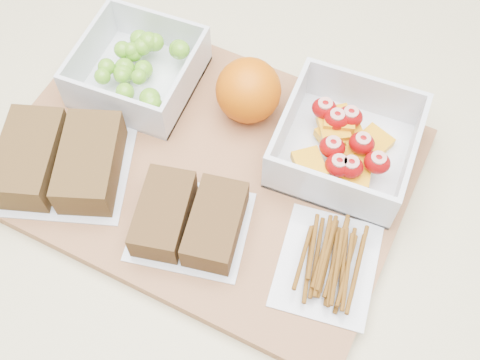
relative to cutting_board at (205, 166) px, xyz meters
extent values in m
cube|color=beige|center=(0.03, 0.00, -0.46)|extent=(1.20, 0.90, 0.90)
cube|color=#98653F|center=(0.00, 0.00, 0.00)|extent=(0.44, 0.33, 0.02)
cube|color=silver|center=(-0.11, 0.07, 0.01)|extent=(0.13, 0.13, 0.00)
cube|color=silver|center=(-0.11, 0.13, 0.03)|extent=(0.13, 0.00, 0.05)
cube|color=silver|center=(-0.11, 0.01, 0.03)|extent=(0.13, 0.00, 0.05)
cube|color=silver|center=(-0.05, 0.07, 0.03)|extent=(0.00, 0.12, 0.05)
cube|color=silver|center=(-0.17, 0.07, 0.03)|extent=(0.00, 0.12, 0.05)
sphere|color=#61A422|center=(-0.12, 0.06, 0.03)|extent=(0.02, 0.02, 0.02)
sphere|color=#61A422|center=(-0.14, 0.06, 0.04)|extent=(0.02, 0.02, 0.02)
sphere|color=#61A422|center=(-0.12, 0.10, 0.04)|extent=(0.02, 0.02, 0.02)
sphere|color=#61A422|center=(-0.11, 0.08, 0.03)|extent=(0.02, 0.02, 0.02)
sphere|color=#61A422|center=(-0.14, 0.09, 0.04)|extent=(0.02, 0.02, 0.02)
sphere|color=#61A422|center=(-0.12, 0.06, 0.03)|extent=(0.02, 0.02, 0.02)
sphere|color=#61A422|center=(-0.13, 0.09, 0.04)|extent=(0.02, 0.02, 0.02)
sphere|color=#61A422|center=(-0.07, 0.03, 0.04)|extent=(0.02, 0.02, 0.02)
sphere|color=#61A422|center=(-0.08, 0.11, 0.04)|extent=(0.02, 0.02, 0.02)
sphere|color=#61A422|center=(-0.11, 0.10, 0.04)|extent=(0.02, 0.02, 0.02)
sphere|color=#61A422|center=(-0.14, 0.04, 0.04)|extent=(0.02, 0.02, 0.02)
sphere|color=#61A422|center=(-0.07, 0.11, 0.04)|extent=(0.02, 0.02, 0.02)
sphere|color=#61A422|center=(-0.11, 0.04, 0.03)|extent=(0.02, 0.02, 0.02)
sphere|color=#61A422|center=(-0.12, 0.11, 0.04)|extent=(0.02, 0.02, 0.02)
sphere|color=#61A422|center=(-0.12, 0.09, 0.03)|extent=(0.02, 0.02, 0.02)
sphere|color=#61A422|center=(-0.11, 0.11, 0.04)|extent=(0.02, 0.02, 0.02)
sphere|color=#61A422|center=(-0.07, 0.03, 0.04)|extent=(0.02, 0.02, 0.02)
sphere|color=#61A422|center=(-0.07, 0.04, 0.03)|extent=(0.02, 0.02, 0.02)
sphere|color=#61A422|center=(-0.12, 0.09, 0.04)|extent=(0.02, 0.02, 0.02)
sphere|color=#61A422|center=(-0.12, 0.06, 0.03)|extent=(0.02, 0.02, 0.02)
sphere|color=#61A422|center=(-0.13, 0.11, 0.03)|extent=(0.02, 0.02, 0.02)
sphere|color=#61A422|center=(-0.10, 0.06, 0.04)|extent=(0.02, 0.02, 0.02)
sphere|color=#61A422|center=(-0.13, 0.07, 0.03)|extent=(0.02, 0.02, 0.02)
cube|color=silver|center=(0.13, 0.06, 0.01)|extent=(0.14, 0.14, 0.01)
cube|color=silver|center=(0.13, 0.13, 0.04)|extent=(0.14, 0.01, 0.06)
cube|color=silver|center=(0.13, 0.00, 0.04)|extent=(0.14, 0.01, 0.06)
cube|color=silver|center=(0.20, 0.06, 0.04)|extent=(0.01, 0.13, 0.06)
cube|color=silver|center=(0.07, 0.06, 0.04)|extent=(0.01, 0.13, 0.06)
cube|color=orange|center=(0.14, 0.04, 0.03)|extent=(0.04, 0.04, 0.01)
cube|color=orange|center=(0.12, 0.08, 0.03)|extent=(0.05, 0.06, 0.01)
cube|color=orange|center=(0.15, 0.07, 0.03)|extent=(0.05, 0.05, 0.01)
cube|color=orange|center=(0.16, 0.08, 0.02)|extent=(0.05, 0.05, 0.01)
cube|color=orange|center=(0.12, 0.08, 0.03)|extent=(0.04, 0.05, 0.01)
cube|color=orange|center=(0.12, 0.08, 0.04)|extent=(0.04, 0.03, 0.01)
cube|color=orange|center=(0.11, 0.02, 0.03)|extent=(0.04, 0.04, 0.01)
cube|color=orange|center=(0.15, 0.03, 0.03)|extent=(0.04, 0.04, 0.01)
cube|color=orange|center=(0.12, 0.07, 0.02)|extent=(0.04, 0.04, 0.01)
ellipsoid|color=#A10808|center=(0.15, 0.06, 0.04)|extent=(0.03, 0.02, 0.02)
ellipsoid|color=#A10808|center=(0.15, 0.03, 0.04)|extent=(0.03, 0.02, 0.02)
ellipsoid|color=#A10808|center=(0.10, 0.09, 0.04)|extent=(0.03, 0.02, 0.02)
ellipsoid|color=#A10808|center=(0.17, 0.05, 0.04)|extent=(0.03, 0.02, 0.02)
ellipsoid|color=#A10808|center=(0.12, 0.08, 0.04)|extent=(0.03, 0.02, 0.02)
ellipsoid|color=#A10808|center=(0.13, 0.03, 0.04)|extent=(0.03, 0.02, 0.02)
ellipsoid|color=#A10808|center=(0.12, 0.05, 0.04)|extent=(0.03, 0.02, 0.02)
ellipsoid|color=#A10808|center=(0.13, 0.09, 0.04)|extent=(0.03, 0.02, 0.02)
sphere|color=#D65E05|center=(0.02, 0.08, 0.04)|extent=(0.07, 0.07, 0.07)
cube|color=silver|center=(-0.13, -0.06, 0.01)|extent=(0.16, 0.15, 0.00)
cube|color=brown|center=(-0.16, -0.07, 0.03)|extent=(0.08, 0.12, 0.04)
cube|color=brown|center=(-0.10, -0.05, 0.03)|extent=(0.08, 0.12, 0.04)
cube|color=silver|center=(0.02, -0.07, 0.01)|extent=(0.13, 0.12, 0.00)
cube|color=brown|center=(-0.01, -0.08, 0.03)|extent=(0.06, 0.09, 0.03)
cube|color=brown|center=(0.04, -0.07, 0.03)|extent=(0.06, 0.09, 0.03)
cube|color=silver|center=(0.16, -0.06, 0.01)|extent=(0.10, 0.12, 0.00)
camera|label=1|loc=(0.16, -0.30, 0.55)|focal=45.00mm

